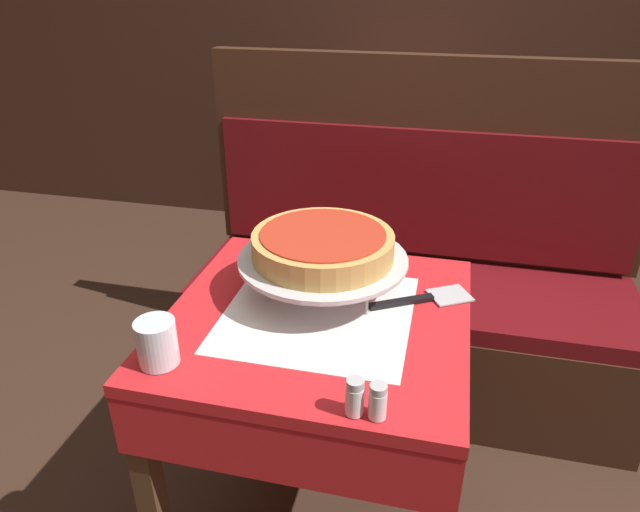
# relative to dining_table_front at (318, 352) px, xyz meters

# --- Properties ---
(dining_table_front) EXTENTS (0.69, 0.69, 0.73)m
(dining_table_front) POSITION_rel_dining_table_front_xyz_m (0.00, 0.00, 0.00)
(dining_table_front) COLOR red
(dining_table_front) RESTS_ON ground_plane
(dining_table_rear) EXTENTS (0.82, 0.82, 0.72)m
(dining_table_rear) POSITION_rel_dining_table_front_xyz_m (0.01, 1.56, 0.01)
(dining_table_rear) COLOR red
(dining_table_rear) RESTS_ON ground_plane
(booth_bench) EXTENTS (1.56, 0.53, 1.19)m
(booth_bench) POSITION_rel_dining_table_front_xyz_m (0.17, 0.73, -0.28)
(booth_bench) COLOR #3D2316
(booth_bench) RESTS_ON ground_plane
(back_wall_panel) EXTENTS (6.00, 0.04, 2.40)m
(back_wall_panel) POSITION_rel_dining_table_front_xyz_m (0.00, 2.17, 0.58)
(back_wall_panel) COLOR #3D2319
(back_wall_panel) RESTS_ON ground_plane
(pizza_pan_stand) EXTENTS (0.41, 0.41, 0.10)m
(pizza_pan_stand) POSITION_rel_dining_table_front_xyz_m (-0.01, 0.09, 0.20)
(pizza_pan_stand) COLOR #ADADB2
(pizza_pan_stand) RESTS_ON dining_table_front
(deep_dish_pizza) EXTENTS (0.34, 0.34, 0.06)m
(deep_dish_pizza) POSITION_rel_dining_table_front_xyz_m (-0.01, 0.09, 0.25)
(deep_dish_pizza) COLOR tan
(deep_dish_pizza) RESTS_ON pizza_pan_stand
(pizza_server) EXTENTS (0.25, 0.17, 0.01)m
(pizza_server) POSITION_rel_dining_table_front_xyz_m (0.23, 0.11, 0.12)
(pizza_server) COLOR #BCBCC1
(pizza_server) RESTS_ON dining_table_front
(water_glass_near) EXTENTS (0.08, 0.08, 0.10)m
(water_glass_near) POSITION_rel_dining_table_front_xyz_m (-0.27, -0.26, 0.16)
(water_glass_near) COLOR silver
(water_glass_near) RESTS_ON dining_table_front
(salt_shaker) EXTENTS (0.03, 0.03, 0.07)m
(salt_shaker) POSITION_rel_dining_table_front_xyz_m (0.14, -0.31, 0.15)
(salt_shaker) COLOR silver
(salt_shaker) RESTS_ON dining_table_front
(pepper_shaker) EXTENTS (0.03, 0.03, 0.07)m
(pepper_shaker) POSITION_rel_dining_table_front_xyz_m (0.18, -0.31, 0.15)
(pepper_shaker) COLOR silver
(pepper_shaker) RESTS_ON dining_table_front
(napkin_holder) EXTENTS (0.10, 0.05, 0.09)m
(napkin_holder) POSITION_rel_dining_table_front_xyz_m (-0.06, 0.30, 0.16)
(napkin_holder) COLOR #B2B2B7
(napkin_holder) RESTS_ON dining_table_front
(condiment_caddy) EXTENTS (0.13, 0.13, 0.16)m
(condiment_caddy) POSITION_rel_dining_table_front_xyz_m (0.02, 1.54, 0.14)
(condiment_caddy) COLOR black
(condiment_caddy) RESTS_ON dining_table_rear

